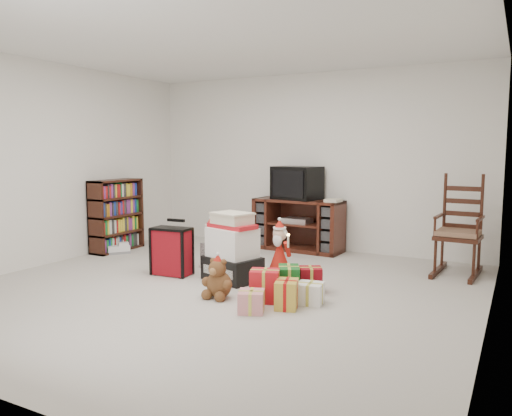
{
  "coord_description": "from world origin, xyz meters",
  "views": [
    {
      "loc": [
        2.69,
        -4.2,
        1.42
      ],
      "look_at": [
        0.13,
        0.6,
        0.78
      ],
      "focal_mm": 35.0,
      "sensor_mm": 36.0,
      "label": 1
    }
  ],
  "objects_px": {
    "gift_cluster": "(286,289)",
    "gift_pile": "(232,251)",
    "bookshelf": "(117,217)",
    "mrs_claus_figurine": "(211,248)",
    "sneaker_pair": "(116,249)",
    "crt_television": "(297,183)",
    "rocking_chair": "(459,239)",
    "red_suitcase": "(172,251)",
    "teddy_bear": "(219,281)",
    "tv_stand": "(298,225)",
    "santa_figurine": "(279,256)"
  },
  "relations": [
    {
      "from": "rocking_chair",
      "to": "crt_television",
      "type": "bearing_deg",
      "value": 173.42
    },
    {
      "from": "gift_pile",
      "to": "gift_cluster",
      "type": "height_order",
      "value": "gift_pile"
    },
    {
      "from": "gift_pile",
      "to": "crt_television",
      "type": "distance_m",
      "value": 1.99
    },
    {
      "from": "tv_stand",
      "to": "sneaker_pair",
      "type": "xyz_separation_m",
      "value": [
        -2.17,
        -1.34,
        -0.31
      ]
    },
    {
      "from": "gift_pile",
      "to": "crt_television",
      "type": "relative_size",
      "value": 1.03
    },
    {
      "from": "tv_stand",
      "to": "red_suitcase",
      "type": "relative_size",
      "value": 2.02
    },
    {
      "from": "tv_stand",
      "to": "santa_figurine",
      "type": "height_order",
      "value": "tv_stand"
    },
    {
      "from": "teddy_bear",
      "to": "mrs_claus_figurine",
      "type": "distance_m",
      "value": 1.28
    },
    {
      "from": "bookshelf",
      "to": "mrs_claus_figurine",
      "type": "distance_m",
      "value": 1.76
    },
    {
      "from": "teddy_bear",
      "to": "sneaker_pair",
      "type": "bearing_deg",
      "value": 154.73
    },
    {
      "from": "gift_cluster",
      "to": "bookshelf",
      "type": "bearing_deg",
      "value": 161.01
    },
    {
      "from": "gift_pile",
      "to": "red_suitcase",
      "type": "distance_m",
      "value": 0.74
    },
    {
      "from": "rocking_chair",
      "to": "teddy_bear",
      "type": "distance_m",
      "value": 2.86
    },
    {
      "from": "rocking_chair",
      "to": "crt_television",
      "type": "relative_size",
      "value": 1.68
    },
    {
      "from": "bookshelf",
      "to": "mrs_claus_figurine",
      "type": "bearing_deg",
      "value": -7.6
    },
    {
      "from": "gift_pile",
      "to": "gift_cluster",
      "type": "xyz_separation_m",
      "value": [
        0.84,
        -0.44,
        -0.2
      ]
    },
    {
      "from": "mrs_claus_figurine",
      "to": "gift_cluster",
      "type": "xyz_separation_m",
      "value": [
        1.39,
        -0.84,
        -0.11
      ]
    },
    {
      "from": "crt_television",
      "to": "gift_cluster",
      "type": "bearing_deg",
      "value": -56.72
    },
    {
      "from": "red_suitcase",
      "to": "sneaker_pair",
      "type": "height_order",
      "value": "red_suitcase"
    },
    {
      "from": "tv_stand",
      "to": "mrs_claus_figurine",
      "type": "distance_m",
      "value": 1.55
    },
    {
      "from": "red_suitcase",
      "to": "teddy_bear",
      "type": "xyz_separation_m",
      "value": [
        0.94,
        -0.49,
        -0.11
      ]
    },
    {
      "from": "santa_figurine",
      "to": "gift_cluster",
      "type": "height_order",
      "value": "santa_figurine"
    },
    {
      "from": "mrs_claus_figurine",
      "to": "gift_cluster",
      "type": "distance_m",
      "value": 1.63
    },
    {
      "from": "bookshelf",
      "to": "mrs_claus_figurine",
      "type": "xyz_separation_m",
      "value": [
        1.73,
        -0.23,
        -0.25
      ]
    },
    {
      "from": "gift_pile",
      "to": "santa_figurine",
      "type": "relative_size",
      "value": 1.1
    },
    {
      "from": "sneaker_pair",
      "to": "crt_television",
      "type": "bearing_deg",
      "value": 57.42
    },
    {
      "from": "gift_cluster",
      "to": "red_suitcase",
      "type": "bearing_deg",
      "value": 168.9
    },
    {
      "from": "gift_cluster",
      "to": "santa_figurine",
      "type": "bearing_deg",
      "value": 119.38
    },
    {
      "from": "bookshelf",
      "to": "sneaker_pair",
      "type": "distance_m",
      "value": 0.46
    },
    {
      "from": "teddy_bear",
      "to": "gift_pile",
      "type": "bearing_deg",
      "value": 109.07
    },
    {
      "from": "red_suitcase",
      "to": "santa_figurine",
      "type": "relative_size",
      "value": 0.96
    },
    {
      "from": "santa_figurine",
      "to": "tv_stand",
      "type": "bearing_deg",
      "value": 106.05
    },
    {
      "from": "bookshelf",
      "to": "teddy_bear",
      "type": "distance_m",
      "value": 2.81
    },
    {
      "from": "bookshelf",
      "to": "gift_pile",
      "type": "height_order",
      "value": "bookshelf"
    },
    {
      "from": "gift_pile",
      "to": "santa_figurine",
      "type": "height_order",
      "value": "gift_pile"
    },
    {
      "from": "gift_pile",
      "to": "rocking_chair",
      "type": "bearing_deg",
      "value": 51.27
    },
    {
      "from": "bookshelf",
      "to": "sneaker_pair",
      "type": "relative_size",
      "value": 2.27
    },
    {
      "from": "teddy_bear",
      "to": "sneaker_pair",
      "type": "relative_size",
      "value": 0.85
    },
    {
      "from": "santa_figurine",
      "to": "mrs_claus_figurine",
      "type": "height_order",
      "value": "santa_figurine"
    },
    {
      "from": "gift_pile",
      "to": "teddy_bear",
      "type": "height_order",
      "value": "gift_pile"
    },
    {
      "from": "santa_figurine",
      "to": "crt_television",
      "type": "distance_m",
      "value": 1.79
    },
    {
      "from": "tv_stand",
      "to": "red_suitcase",
      "type": "distance_m",
      "value": 2.11
    },
    {
      "from": "mrs_claus_figurine",
      "to": "crt_television",
      "type": "height_order",
      "value": "crt_television"
    },
    {
      "from": "bookshelf",
      "to": "teddy_bear",
      "type": "bearing_deg",
      "value": -26.72
    },
    {
      "from": "gift_pile",
      "to": "crt_television",
      "type": "bearing_deg",
      "value": 108.35
    },
    {
      "from": "gift_cluster",
      "to": "gift_pile",
      "type": "bearing_deg",
      "value": 152.59
    },
    {
      "from": "tv_stand",
      "to": "crt_television",
      "type": "xyz_separation_m",
      "value": [
        -0.03,
        0.02,
        0.59
      ]
    },
    {
      "from": "gift_cluster",
      "to": "crt_television",
      "type": "relative_size",
      "value": 1.4
    },
    {
      "from": "santa_figurine",
      "to": "gift_cluster",
      "type": "relative_size",
      "value": 0.67
    },
    {
      "from": "red_suitcase",
      "to": "crt_television",
      "type": "relative_size",
      "value": 0.9
    }
  ]
}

